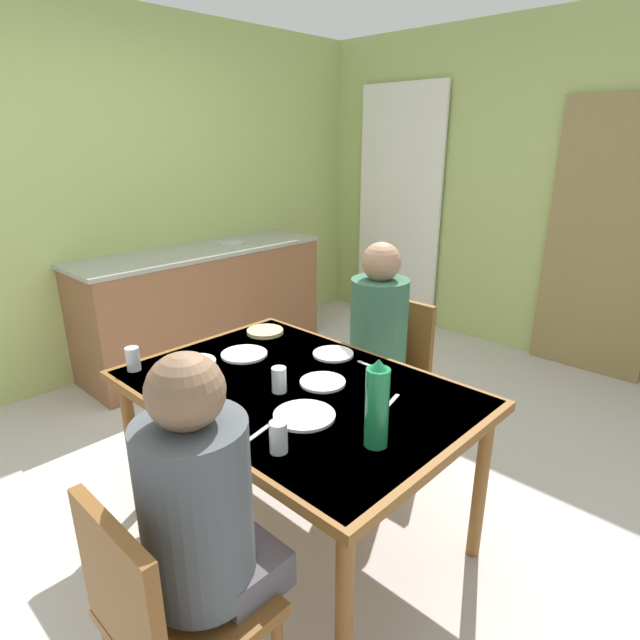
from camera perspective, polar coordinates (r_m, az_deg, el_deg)
ground_plane at (r=2.88m, az=-3.92°, el=-16.88°), size 6.85×6.85×0.00m
wall_back at (r=4.54m, az=21.58°, el=12.92°), size 4.17×0.10×2.59m
wall_left at (r=4.35m, az=-16.07°, el=13.27°), size 0.10×3.95×2.59m
door_wooden at (r=4.30m, az=28.82°, el=7.60°), size 0.80×0.05×2.00m
curtain_panel at (r=5.03m, az=8.64°, el=12.14°), size 0.90×0.03×2.17m
kitchen_counter at (r=4.24m, az=-12.62°, el=1.73°), size 0.61×2.01×0.91m
dining_table at (r=2.18m, az=-2.75°, el=-8.81°), size 1.44×1.00×0.74m
chair_near_diner at (r=1.65m, az=-16.66°, el=-28.69°), size 0.40×0.40×0.87m
chair_far_diner at (r=2.91m, az=7.76°, el=-5.22°), size 0.40×0.40×0.87m
person_near_diner at (r=1.50m, az=-13.03°, el=-19.06°), size 0.30×0.37×0.77m
person_far_diner at (r=2.71m, az=6.32°, el=-0.65°), size 0.30×0.37×0.77m
water_bottle_green_near at (r=1.71m, az=6.31°, el=-9.35°), size 0.08×0.08×0.31m
serving_bowl_center at (r=2.32m, az=-13.49°, el=-5.01°), size 0.17×0.17×0.05m
dinner_plate_near_left at (r=2.17m, az=0.30°, el=-6.87°), size 0.19×0.19×0.01m
dinner_plate_near_right at (r=2.46m, az=-8.37°, el=-3.75°), size 0.22×0.22×0.01m
dinner_plate_far_center at (r=2.44m, az=1.46°, el=-3.76°), size 0.19×0.19×0.01m
dinner_plate_far_side at (r=1.93m, az=-1.75°, el=-10.48°), size 0.23×0.23×0.01m
drinking_glass_by_near_diner at (r=2.41m, az=-19.96°, el=-4.06°), size 0.06×0.06×0.11m
drinking_glass_by_far_diner at (r=2.09m, az=-4.54°, el=-6.59°), size 0.06×0.06×0.10m
drinking_glass_spare_center at (r=1.72m, az=-4.61°, el=-12.77°), size 0.06×0.06×0.11m
bread_plate_sliced at (r=2.72m, az=-6.09°, el=-1.27°), size 0.19×0.19×0.02m
cutlery_knife_near at (r=2.04m, az=7.80°, el=-9.02°), size 0.05×0.15×0.00m
cutlery_fork_near at (r=2.33m, az=5.59°, el=-5.09°), size 0.15×0.03×0.00m
cutlery_knife_far at (r=1.83m, az=-7.12°, el=-12.50°), size 0.05×0.15×0.00m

